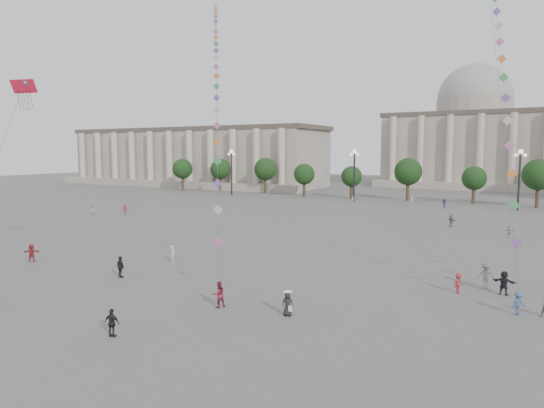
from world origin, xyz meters
The scene contains 26 objects.
ground centered at (0.00, 0.00, 0.00)m, with size 360.00×360.00×0.00m, color #4F4D4A.
hall_west centered at (-75.00, 93.89, 8.43)m, with size 84.00×26.22×17.20m.
hall_central centered at (0.00, 129.22, 14.23)m, with size 48.30×34.30×35.50m.
tree_row centered at (0.00, 78.00, 5.39)m, with size 137.12×5.12×8.00m.
lamp_post_far_west centered at (-45.00, 70.00, 7.35)m, with size 2.00×0.90×10.65m.
lamp_post_mid_west centered at (-15.00, 70.00, 7.35)m, with size 2.00×0.90×10.65m.
lamp_post_mid_east centered at (15.00, 70.00, 7.35)m, with size 2.00×0.90×10.65m.
person_crowd_0 centered at (3.06, 68.00, 0.84)m, with size 0.99×0.41×1.69m, color #37437D.
person_crowd_1 centered at (-44.77, 29.58, 0.79)m, with size 0.77×0.60×1.59m, color silver.
person_crowd_2 centered at (-40.55, 32.39, 0.85)m, with size 1.10×0.63×1.70m, color maroon.
person_crowd_3 centered at (16.47, 13.67, 0.88)m, with size 1.63×0.52×1.76m, color black.
person_crowd_4 centered at (-2.82, 68.00, 0.88)m, with size 1.63×0.52×1.76m, color silver.
person_crowd_6 centered at (15.15, 14.92, 0.97)m, with size 1.26×0.72×1.94m, color #5A5A5F.
person_crowd_7 centered at (15.39, 39.82, 0.74)m, with size 1.38×0.44×1.49m, color #B3B2AF.
person_crowd_8 centered at (13.55, 12.49, 0.75)m, with size 0.97×0.56×1.50m, color maroon.
person_crowd_10 centered at (-13.92, 66.51, 0.75)m, with size 0.54×0.36×1.49m, color #AFAEAA.
person_crowd_12 centered at (7.89, 45.11, 0.87)m, with size 1.62×0.52×1.74m, color slate.
person_crowd_13 centered at (-11.26, 10.03, 0.80)m, with size 0.58×0.38×1.59m, color silver.
tourist_1 centered at (-11.32, 3.65, 0.89)m, with size 1.04×0.43×1.78m, color black.
tourist_2 centered at (-23.01, 3.76, 0.84)m, with size 1.56×0.50×1.68m, color maroon.
tourist_4 centered at (-2.03, -5.79, 0.81)m, with size 0.95×0.39×1.61m, color black.
kite_flyer_0 centered at (0.15, 1.35, 0.88)m, with size 0.86×0.67×1.77m, color maroon.
kite_flyer_1 centered at (17.57, 9.34, 0.75)m, with size 0.97×0.56×1.51m, color #3A5282.
hat_person centered at (4.91, 2.10, 0.82)m, with size 0.84×0.65×1.69m.
dragon_kite centered at (-17.55, 0.15, 14.60)m, with size 2.89×4.67×16.46m.
kite_train_west centered at (-16.80, 25.05, 20.41)m, with size 31.84×43.70×65.45m.
Camera 1 is at (18.46, -24.20, 10.34)m, focal length 32.00 mm.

